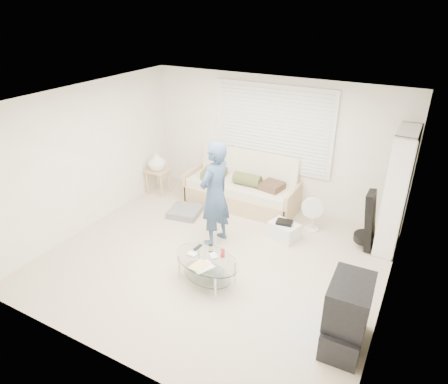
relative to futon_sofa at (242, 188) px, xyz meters
The scene contains 13 objects.
ground 1.96m from the futon_sofa, 76.98° to the right, with size 5.00×5.00×0.00m, color #C5B599.
room_shell 1.94m from the futon_sofa, 72.75° to the right, with size 5.02×4.52×2.51m.
window_blinds 1.31m from the futon_sofa, 36.71° to the left, with size 2.32×0.08×1.62m.
futon_sofa is the anchor object (origin of this frame).
grey_floor_pillow 1.22m from the futon_sofa, 130.82° to the right, with size 0.56×0.56×0.13m, color slate.
side_table 1.85m from the futon_sofa, 168.74° to the right, with size 0.46×0.37×0.91m.
bookshelf 2.84m from the futon_sofa, ahead, with size 0.32×0.85×2.01m.
guitar_case 2.50m from the futon_sofa, ahead, with size 0.36×0.36×0.99m.
floor_fan 1.54m from the futon_sofa, 10.15° to the right, with size 0.39×0.27×0.64m.
storage_bin 1.42m from the futon_sofa, 33.50° to the right, with size 0.56×0.46×0.34m.
tv_unit 3.71m from the futon_sofa, 44.90° to the right, with size 0.48×0.83×0.89m.
coffee_table 2.48m from the futon_sofa, 75.80° to the right, with size 1.17×0.88×0.51m.
standing_person 1.53m from the futon_sofa, 82.26° to the right, with size 0.65×0.43×1.78m, color navy.
Camera 1 is at (2.63, -4.52, 3.73)m, focal length 32.00 mm.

